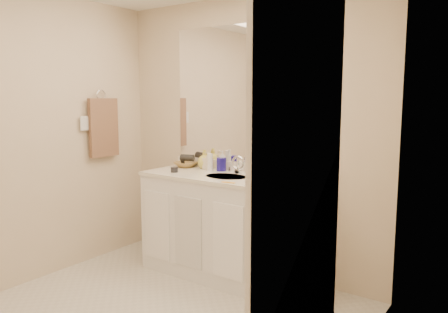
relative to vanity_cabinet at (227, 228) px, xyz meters
name	(u,v)px	position (x,y,z in m)	size (l,w,h in m)	color
wall_back	(245,136)	(0.00, 0.28, 0.77)	(2.60, 0.02, 2.40)	beige
wall_left	(23,139)	(-1.30, -1.02, 0.77)	(0.02, 2.60, 2.40)	beige
wall_right	(331,169)	(1.30, -1.02, 0.77)	(0.02, 2.60, 2.40)	beige
vanity_cabinet	(227,228)	(0.00, 0.00, 0.00)	(1.50, 0.55, 0.85)	white
countertop	(227,178)	(0.00, 0.00, 0.44)	(1.52, 0.57, 0.03)	white
backsplash	(244,167)	(0.00, 0.26, 0.50)	(1.52, 0.03, 0.08)	white
sink_basin	(226,178)	(0.00, -0.02, 0.44)	(0.37, 0.37, 0.02)	beige
faucet	(238,167)	(0.00, 0.16, 0.51)	(0.02, 0.02, 0.11)	silver
mirror	(245,94)	(0.00, 0.27, 1.14)	(1.48, 0.01, 1.20)	white
blue_mug	(221,164)	(-0.19, 0.18, 0.51)	(0.09, 0.09, 0.12)	navy
tan_cup	(254,171)	(0.17, 0.13, 0.50)	(0.06, 0.06, 0.08)	tan
toothbrush	(255,158)	(0.18, 0.13, 0.60)	(0.01, 0.01, 0.19)	#EC3EA6
mouthwash_bottle	(266,171)	(0.37, 0.01, 0.53)	(0.07, 0.07, 0.16)	#0C859B
clear_pump_bottle	(285,168)	(0.48, 0.13, 0.55)	(0.07, 0.07, 0.19)	silver
soap_dish	(260,182)	(0.38, -0.11, 0.46)	(0.10, 0.08, 0.01)	silver
green_soap	(260,180)	(0.38, -0.11, 0.48)	(0.07, 0.05, 0.03)	#72E638
orange_comb	(228,182)	(0.17, -0.23, 0.46)	(0.11, 0.02, 0.00)	#FBAA1A
dark_jar	(174,170)	(-0.48, -0.12, 0.48)	(0.06, 0.06, 0.05)	black
extra_white_bottle	(210,162)	(-0.28, 0.12, 0.53)	(0.05, 0.05, 0.15)	white
soap_bottle_white	(222,161)	(-0.20, 0.21, 0.54)	(0.07, 0.07, 0.18)	white
soap_bottle_cream	(208,161)	(-0.34, 0.18, 0.53)	(0.07, 0.07, 0.16)	beige
soap_bottle_yellow	(205,159)	(-0.39, 0.20, 0.54)	(0.14, 0.14, 0.17)	#D7CC53
wicker_basket	(186,164)	(-0.59, 0.16, 0.48)	(0.21, 0.21, 0.05)	olive
hair_dryer	(187,158)	(-0.57, 0.16, 0.54)	(0.06, 0.06, 0.13)	black
towel_ring	(101,96)	(-1.27, -0.25, 1.12)	(0.11, 0.11, 0.01)	silver
hand_towel	(104,128)	(-1.25, -0.25, 0.82)	(0.04, 0.32, 0.55)	brown
switch_plate	(84,123)	(-1.27, -0.45, 0.88)	(0.01, 0.09, 0.13)	white
door	(300,226)	(1.29, -1.32, 0.57)	(0.02, 0.82, 2.00)	white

